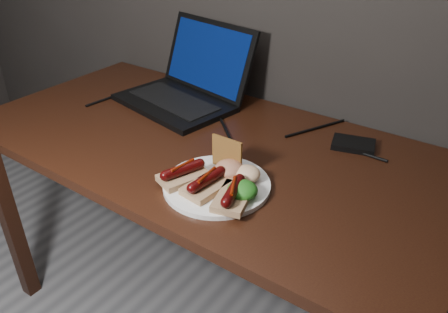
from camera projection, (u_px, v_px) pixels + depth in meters
desk at (203, 167)px, 1.29m from camera, size 1.40×0.70×0.75m
laptop at (187, 85)px, 1.46m from camera, size 0.43×0.39×0.25m
hard_drive at (353, 144)px, 1.21m from camera, size 0.13×0.11×0.02m
desk_cables at (239, 123)px, 1.33m from camera, size 0.93×0.39×0.01m
plate at (217, 185)px, 1.04m from camera, size 0.27×0.27×0.01m
bread_sausage_left at (183, 174)px, 1.04m from camera, size 0.11×0.13×0.04m
bread_sausage_center at (207, 184)px, 1.00m from camera, size 0.08×0.12×0.04m
bread_sausage_right at (233, 195)px, 0.97m from camera, size 0.10×0.13×0.04m
crispbread at (227, 154)px, 1.07m from camera, size 0.09×0.01×0.08m
salad_greens at (242, 190)px, 0.98m from camera, size 0.07×0.07×0.04m
salsa_mound at (229, 169)px, 1.05m from camera, size 0.07×0.07×0.04m
coleslaw_mound at (247, 174)px, 1.04m from camera, size 0.06×0.06×0.04m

